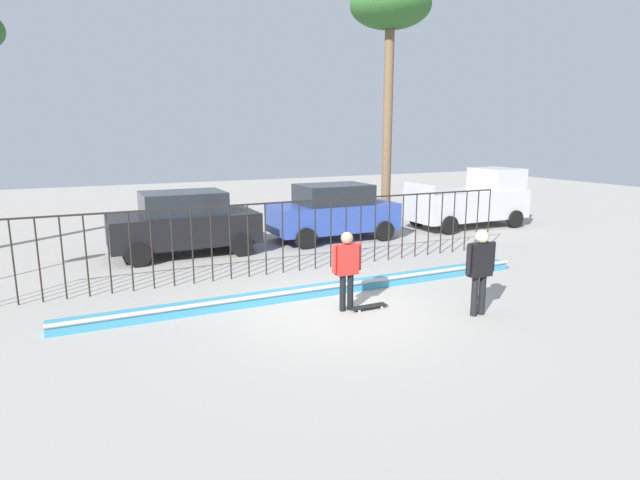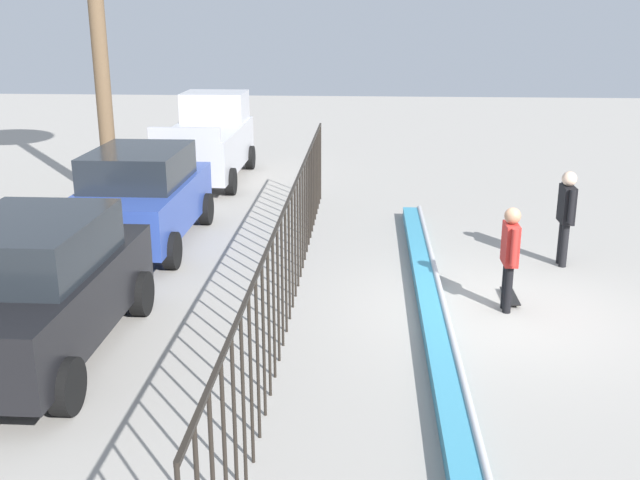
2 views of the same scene
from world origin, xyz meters
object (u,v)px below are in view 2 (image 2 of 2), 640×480
at_px(parked_car_blue, 141,196).
at_px(pickup_truck, 207,141).
at_px(parked_car_black, 35,287).
at_px(skateboard, 510,296).
at_px(camera_operator, 566,210).
at_px(skateboarder, 510,250).

distance_m(parked_car_blue, pickup_truck, 6.01).
bearing_deg(parked_car_black, pickup_truck, -0.41).
bearing_deg(skateboard, parked_car_black, 126.06).
xyz_separation_m(camera_operator, parked_car_blue, (0.82, 8.01, -0.07)).
xyz_separation_m(skateboard, parked_car_blue, (2.62, 6.76, 0.91)).
distance_m(camera_operator, parked_car_blue, 8.05).
relative_size(skateboard, parked_car_blue, 0.19).
xyz_separation_m(skateboarder, parked_car_blue, (3.07, 6.61, -0.02)).
bearing_deg(parked_car_black, parked_car_blue, 0.35).
height_order(skateboard, pickup_truck, pickup_truck).
relative_size(skateboard, pickup_truck, 0.17).
bearing_deg(pickup_truck, skateboarder, -140.91).
bearing_deg(pickup_truck, parked_car_blue, -177.31).
relative_size(parked_car_blue, pickup_truck, 0.91).
xyz_separation_m(parked_car_blue, pickup_truck, (6.01, -0.06, 0.06)).
xyz_separation_m(camera_operator, pickup_truck, (6.83, 7.94, -0.01)).
relative_size(parked_car_black, parked_car_blue, 1.00).
height_order(skateboarder, skateboard, skateboarder).
height_order(parked_car_black, pickup_truck, pickup_truck).
relative_size(skateboarder, pickup_truck, 0.35).
relative_size(camera_operator, pickup_truck, 0.37).
bearing_deg(pickup_truck, camera_operator, -127.40).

